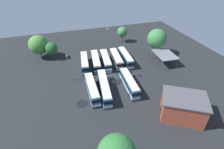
# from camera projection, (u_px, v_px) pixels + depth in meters

# --- Properties ---
(ground_plane) EXTENTS (95.76, 95.76, 0.00)m
(ground_plane) POSITION_uv_depth(u_px,v_px,m) (111.00, 76.00, 59.53)
(ground_plane) COLOR black
(bus_row0_slot1) EXTENTS (12.70, 3.18, 3.61)m
(bus_row0_slot1) POSITION_uv_depth(u_px,v_px,m) (129.00, 83.00, 52.98)
(bus_row0_slot1) COLOR teal
(bus_row0_slot1) RESTS_ON ground_plane
(bus_row0_slot3) EXTENTS (14.89, 4.38, 3.61)m
(bus_row0_slot3) POSITION_uv_depth(u_px,v_px,m) (104.00, 87.00, 51.19)
(bus_row0_slot3) COLOR teal
(bus_row0_slot3) RESTS_ON ground_plane
(bus_row0_slot4) EXTENTS (12.57, 2.79, 3.61)m
(bus_row0_slot4) POSITION_uv_depth(u_px,v_px,m) (92.00, 89.00, 50.61)
(bus_row0_slot4) COLOR teal
(bus_row0_slot4) RESTS_ON ground_plane
(bus_row1_slot0) EXTENTS (12.75, 3.13, 3.61)m
(bus_row1_slot0) POSITION_uv_depth(u_px,v_px,m) (126.00, 57.00, 66.26)
(bus_row1_slot0) COLOR teal
(bus_row1_slot0) RESTS_ON ground_plane
(bus_row1_slot1) EXTENTS (12.16, 3.55, 3.61)m
(bus_row1_slot1) POSITION_uv_depth(u_px,v_px,m) (116.00, 59.00, 65.46)
(bus_row1_slot1) COLOR silver
(bus_row1_slot1) RESTS_ON ground_plane
(bus_row1_slot2) EXTENTS (12.48, 3.89, 3.61)m
(bus_row1_slot2) POSITION_uv_depth(u_px,v_px,m) (106.00, 60.00, 64.50)
(bus_row1_slot2) COLOR silver
(bus_row1_slot2) RESTS_ON ground_plane
(bus_row1_slot3) EXTENTS (12.67, 4.03, 3.61)m
(bus_row1_slot3) POSITION_uv_depth(u_px,v_px,m) (96.00, 61.00, 63.88)
(bus_row1_slot3) COLOR silver
(bus_row1_slot3) RESTS_ON ground_plane
(bus_row1_slot4) EXTENTS (12.16, 3.92, 3.61)m
(bus_row1_slot4) POSITION_uv_depth(u_px,v_px,m) (85.00, 63.00, 63.00)
(bus_row1_slot4) COLOR teal
(bus_row1_slot4) RESTS_ON ground_plane
(depot_building) EXTENTS (12.14, 13.02, 6.12)m
(depot_building) POSITION_uv_depth(u_px,v_px,m) (183.00, 107.00, 42.91)
(depot_building) COLOR #99422D
(depot_building) RESTS_ON ground_plane
(maintenance_shelter) EXTENTS (9.98, 7.29, 3.62)m
(maintenance_shelter) POSITION_uv_depth(u_px,v_px,m) (165.00, 54.00, 64.99)
(maintenance_shelter) COLOR slate
(maintenance_shelter) RESTS_ON ground_plane
(lamp_post_mid_lot) EXTENTS (0.56, 0.28, 9.07)m
(lamp_post_mid_lot) POSITION_uv_depth(u_px,v_px,m) (108.00, 38.00, 74.21)
(lamp_post_mid_lot) COLOR slate
(lamp_post_mid_lot) RESTS_ON ground_plane
(lamp_post_near_entrance) EXTENTS (0.56, 0.28, 9.14)m
(lamp_post_near_entrance) POSITION_uv_depth(u_px,v_px,m) (69.00, 67.00, 54.44)
(lamp_post_near_entrance) COLOR slate
(lamp_post_near_entrance) RESTS_ON ground_plane
(tree_east_edge) EXTENTS (4.78, 4.78, 6.76)m
(tree_east_edge) POSITION_uv_depth(u_px,v_px,m) (51.00, 49.00, 66.98)
(tree_east_edge) COLOR brown
(tree_east_edge) RESTS_ON ground_plane
(tree_north_edge) EXTENTS (7.59, 7.59, 10.54)m
(tree_north_edge) POSITION_uv_depth(u_px,v_px,m) (157.00, 39.00, 69.00)
(tree_north_edge) COLOR brown
(tree_north_edge) RESTS_ON ground_plane
(tree_south_edge) EXTENTS (4.62, 4.62, 7.24)m
(tree_south_edge) POSITION_uv_depth(u_px,v_px,m) (122.00, 32.00, 80.16)
(tree_south_edge) COLOR brown
(tree_south_edge) RESTS_ON ground_plane
(tree_west_edge) EXTENTS (7.39, 7.39, 9.17)m
(tree_west_edge) POSITION_uv_depth(u_px,v_px,m) (38.00, 45.00, 67.25)
(tree_west_edge) COLOR brown
(tree_west_edge) RESTS_ON ground_plane
(puddle_centre_drain) EXTENTS (1.68, 1.68, 0.01)m
(puddle_centre_drain) POSITION_uv_depth(u_px,v_px,m) (140.00, 76.00, 59.48)
(puddle_centre_drain) COLOR black
(puddle_centre_drain) RESTS_ON ground_plane
(puddle_front_lane) EXTENTS (3.43, 3.43, 0.01)m
(puddle_front_lane) POSITION_uv_depth(u_px,v_px,m) (117.00, 82.00, 56.50)
(puddle_front_lane) COLOR black
(puddle_front_lane) RESTS_ON ground_plane
(puddle_back_corner) EXTENTS (1.91, 1.91, 0.01)m
(puddle_back_corner) POSITION_uv_depth(u_px,v_px,m) (130.00, 72.00, 61.29)
(puddle_back_corner) COLOR black
(puddle_back_corner) RESTS_ON ground_plane
(puddle_between_rows) EXTENTS (3.33, 3.33, 0.01)m
(puddle_between_rows) POSITION_uv_depth(u_px,v_px,m) (82.00, 104.00, 48.16)
(puddle_between_rows) COLOR black
(puddle_between_rows) RESTS_ON ground_plane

